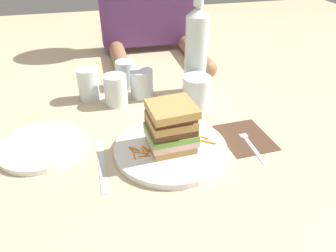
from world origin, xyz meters
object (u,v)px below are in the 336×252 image
(fork, at_px, (249,141))
(napkin_dark, at_px, (245,137))
(main_plate, at_px, (171,149))
(water_bottle, at_px, (196,51))
(knife, at_px, (102,165))
(empty_tumbler_1, at_px, (116,90))
(empty_tumbler_0, at_px, (88,84))
(sandwich, at_px, (171,127))
(side_plate, at_px, (41,146))
(empty_tumbler_3, at_px, (126,74))
(juice_glass, at_px, (196,92))
(empty_tumbler_2, at_px, (143,84))

(fork, bearing_deg, napkin_dark, 89.14)
(main_plate, relative_size, water_bottle, 0.88)
(knife, bearing_deg, empty_tumbler_1, 77.08)
(knife, distance_m, empty_tumbler_0, 0.34)
(empty_tumbler_1, bearing_deg, fork, -43.43)
(sandwich, distance_m, napkin_dark, 0.21)
(side_plate, bearing_deg, empty_tumbler_0, 61.80)
(empty_tumbler_3, relative_size, side_plate, 0.43)
(juice_glass, bearing_deg, napkin_dark, -70.30)
(empty_tumbler_0, distance_m, empty_tumbler_1, 0.09)
(juice_glass, bearing_deg, sandwich, -121.96)
(main_plate, relative_size, empty_tumbler_1, 2.94)
(empty_tumbler_1, bearing_deg, side_plate, -137.86)
(main_plate, bearing_deg, side_plate, 163.52)
(empty_tumbler_1, bearing_deg, napkin_dark, -41.06)
(empty_tumbler_1, bearing_deg, knife, -102.92)
(fork, xyz_separation_m, side_plate, (-0.50, 0.10, 0.00))
(fork, xyz_separation_m, empty_tumbler_1, (-0.30, 0.28, 0.04))
(empty_tumbler_0, distance_m, empty_tumbler_3, 0.14)
(napkin_dark, xyz_separation_m, fork, (-0.00, -0.02, 0.00))
(juice_glass, distance_m, empty_tumbler_1, 0.24)
(fork, height_order, empty_tumbler_3, empty_tumbler_3)
(empty_tumbler_3, bearing_deg, juice_glass, -43.41)
(knife, distance_m, empty_tumbler_3, 0.41)
(napkin_dark, relative_size, empty_tumbler_1, 1.61)
(empty_tumbler_0, xyz_separation_m, empty_tumbler_2, (0.16, -0.02, -0.01))
(knife, xyz_separation_m, empty_tumbler_2, (0.15, 0.32, 0.04))
(empty_tumbler_0, bearing_deg, empty_tumbler_3, 26.04)
(main_plate, relative_size, fork, 1.63)
(empty_tumbler_1, xyz_separation_m, side_plate, (-0.20, -0.18, -0.04))
(empty_tumbler_2, bearing_deg, napkin_dark, -53.69)
(empty_tumbler_0, bearing_deg, juice_glass, -20.74)
(sandwich, relative_size, fork, 0.70)
(knife, distance_m, empty_tumbler_2, 0.35)
(empty_tumbler_1, relative_size, empty_tumbler_2, 1.05)
(empty_tumbler_3, bearing_deg, empty_tumbler_2, -62.14)
(napkin_dark, distance_m, water_bottle, 0.31)
(juice_glass, xyz_separation_m, empty_tumbler_3, (-0.19, 0.18, 0.00))
(fork, distance_m, knife, 0.37)
(napkin_dark, bearing_deg, empty_tumbler_2, 126.31)
(water_bottle, bearing_deg, side_plate, -156.27)
(napkin_dark, distance_m, juice_glass, 0.21)
(empty_tumbler_3, bearing_deg, sandwich, -81.74)
(napkin_dark, height_order, empty_tumbler_1, empty_tumbler_1)
(napkin_dark, xyz_separation_m, empty_tumbler_3, (-0.26, 0.37, 0.04))
(fork, relative_size, empty_tumbler_1, 1.80)
(sandwich, height_order, empty_tumbler_3, sandwich)
(knife, relative_size, empty_tumbler_1, 2.16)
(empty_tumbler_0, height_order, empty_tumbler_2, empty_tumbler_0)
(empty_tumbler_2, bearing_deg, empty_tumbler_3, 117.86)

